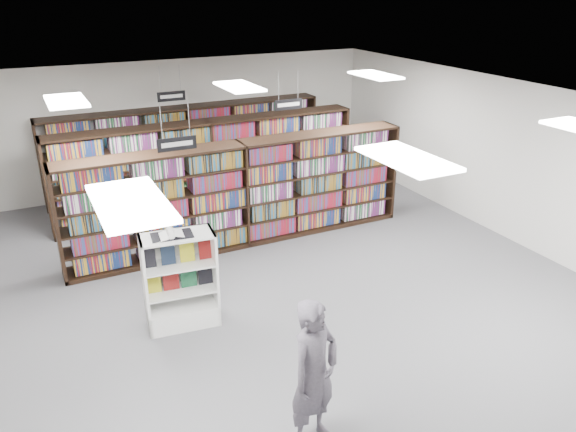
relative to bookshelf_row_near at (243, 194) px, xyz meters
name	(u,v)px	position (x,y,z in m)	size (l,w,h in m)	color
floor	(287,286)	(0.00, -2.00, -1.05)	(12.00, 12.00, 0.00)	#55545A
ceiling	(287,105)	(0.00, -2.00, 2.15)	(10.00, 12.00, 0.10)	white
wall_back	(183,124)	(0.00, 4.00, 0.55)	(10.00, 0.10, 3.20)	silver
wall_right	(510,161)	(5.00, -2.00, 0.55)	(0.10, 12.00, 3.20)	silver
bookshelf_row_near	(243,194)	(0.00, 0.00, 0.00)	(7.00, 0.60, 2.10)	black
bookshelf_row_mid	(210,166)	(0.00, 2.00, 0.00)	(7.00, 0.60, 2.10)	black
bookshelf_row_far	(188,148)	(0.00, 3.70, 0.00)	(7.00, 0.60, 2.10)	black
aisle_sign_left	(177,143)	(-1.50, -1.00, 1.48)	(0.65, 0.02, 0.80)	#B2B2B7
aisle_sign_right	(288,103)	(1.50, 1.00, 1.48)	(0.65, 0.02, 0.80)	#B2B2B7
aisle_sign_center	(171,95)	(-0.50, 3.00, 1.48)	(0.65, 0.02, 0.80)	#B2B2B7
troffer_front_left	(130,203)	(-3.00, -5.00, 2.11)	(0.60, 1.20, 0.04)	white
troffer_front_center	(407,159)	(0.00, -5.00, 2.11)	(0.60, 1.20, 0.04)	white
troffer_back_left	(66,101)	(-3.00, 0.00, 2.11)	(0.60, 1.20, 0.04)	white
troffer_back_center	(239,87)	(0.00, 0.00, 2.11)	(0.60, 1.20, 0.04)	white
troffer_back_right	(375,75)	(3.00, 0.00, 2.11)	(0.60, 1.20, 0.04)	white
endcap_display	(181,294)	(-1.95, -2.28, -0.55)	(1.14, 0.66, 1.52)	white
open_book	(171,234)	(-2.04, -2.32, 0.51)	(0.63, 0.42, 0.13)	black
shopper	(314,374)	(-1.29, -5.32, -0.12)	(0.68, 0.44, 1.85)	#534E59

